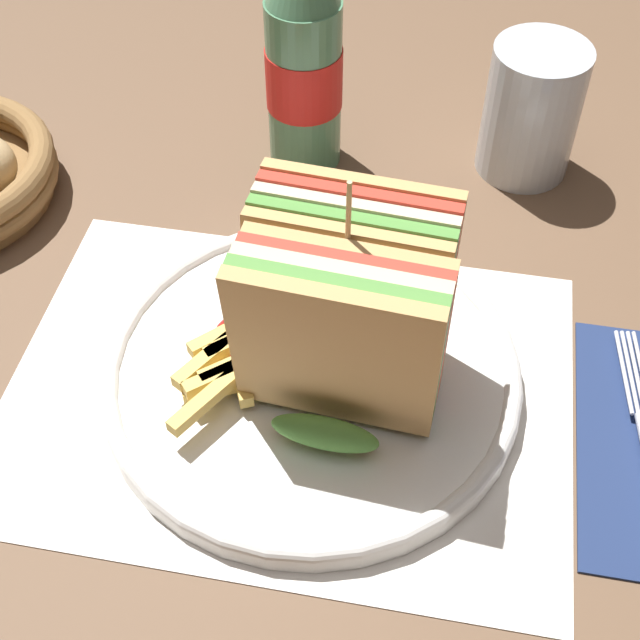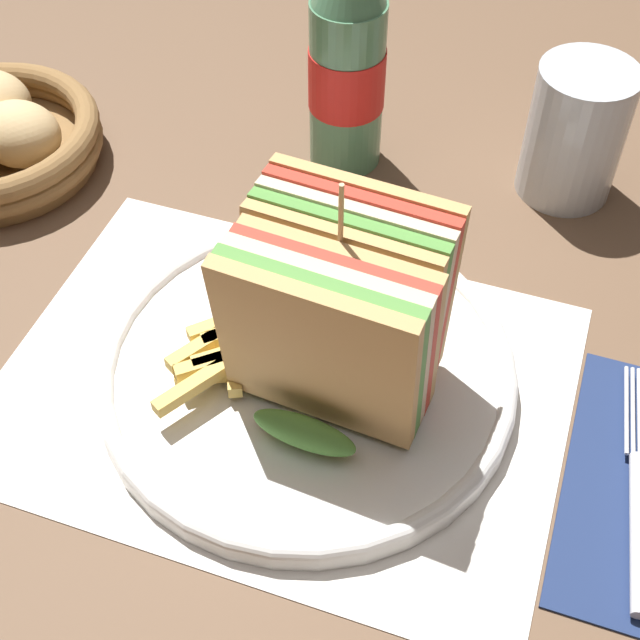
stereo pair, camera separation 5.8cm
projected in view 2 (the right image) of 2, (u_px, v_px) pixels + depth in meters
The scene contains 9 objects.
ground_plane at pixel (296, 405), 0.58m from camera, with size 4.00×4.00×0.00m, color brown.
placemat at pixel (283, 387), 0.59m from camera, with size 0.37×0.27×0.00m.
plate_main at pixel (310, 371), 0.59m from camera, with size 0.28×0.28×0.02m.
club_sandwich at pixel (338, 314), 0.53m from camera, with size 0.13×0.12×0.16m.
fries_pile at pixel (219, 356), 0.57m from camera, with size 0.06×0.10×0.02m.
ketchup_blob at pixel (251, 328), 0.59m from camera, with size 0.05×0.04×0.02m.
fork at pixel (637, 504), 0.53m from camera, with size 0.03×0.17×0.01m.
coke_bottle_near at pixel (347, 55), 0.68m from camera, with size 0.06×0.06×0.23m.
glass_near at pixel (573, 140), 0.69m from camera, with size 0.08×0.08×0.11m.
Camera 2 is at (0.13, -0.32, 0.48)m, focal length 50.00 mm.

